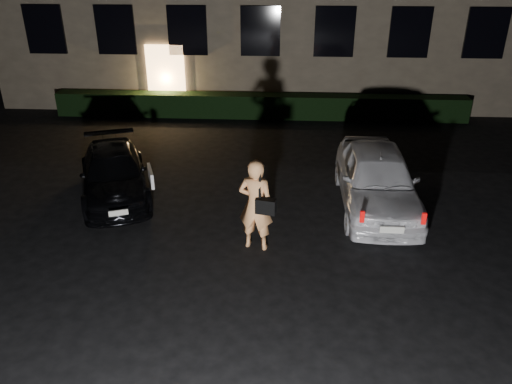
{
  "coord_description": "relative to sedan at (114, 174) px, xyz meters",
  "views": [
    {
      "loc": [
        0.9,
        -7.32,
        5.65
      ],
      "look_at": [
        0.36,
        2.0,
        1.07
      ],
      "focal_mm": 35.0,
      "sensor_mm": 36.0,
      "label": 1
    }
  ],
  "objects": [
    {
      "name": "hedge",
      "position": [
        3.31,
        6.63,
        -0.14
      ],
      "size": [
        15.0,
        0.7,
        0.85
      ],
      "primitive_type": "cube",
      "color": "black",
      "rests_on": "ground"
    },
    {
      "name": "ground",
      "position": [
        3.31,
        -3.87,
        -0.56
      ],
      "size": [
        80.0,
        80.0,
        0.0
      ],
      "primitive_type": "plane",
      "color": "black",
      "rests_on": "ground"
    },
    {
      "name": "hatch",
      "position": [
        6.46,
        -0.28,
        0.17
      ],
      "size": [
        1.75,
        4.3,
        1.46
      ],
      "rotation": [
        0.0,
        0.0,
        -0.0
      ],
      "color": "white",
      "rests_on": "ground"
    },
    {
      "name": "sedan",
      "position": [
        0.0,
        0.0,
        0.0
      ],
      "size": [
        2.82,
        4.19,
        1.13
      ],
      "rotation": [
        0.0,
        0.0,
        0.35
      ],
      "color": "black",
      "rests_on": "ground"
    },
    {
      "name": "man",
      "position": [
        3.7,
        -2.29,
        0.43
      ],
      "size": [
        0.83,
        0.62,
        1.97
      ],
      "rotation": [
        0.0,
        0.0,
        2.93
      ],
      "color": "#FFAC68",
      "rests_on": "ground"
    }
  ]
}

